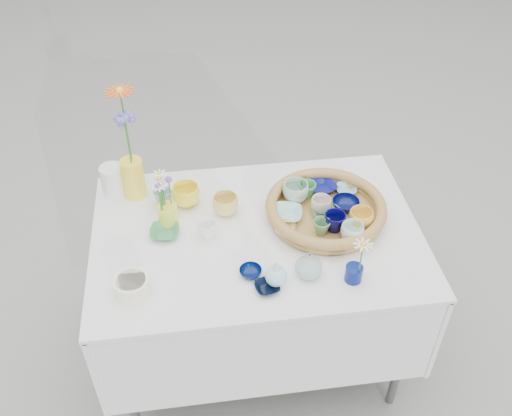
{
  "coord_description": "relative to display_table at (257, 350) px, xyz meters",
  "views": [
    {
      "loc": [
        -0.22,
        -1.58,
        2.27
      ],
      "look_at": [
        0.0,
        0.02,
        0.87
      ],
      "focal_mm": 40.0,
      "sensor_mm": 36.0,
      "label": 1
    }
  ],
  "objects": [
    {
      "name": "loose_ceramic_0",
      "position": [
        -0.26,
        0.21,
        0.81
      ],
      "size": [
        0.15,
        0.15,
        0.09
      ],
      "primitive_type": "imported",
      "rotation": [
        0.0,
        0.0,
        0.41
      ],
      "color": "yellow",
      "rests_on": "display_table"
    },
    {
      "name": "tray_ceramic_2",
      "position": [
        0.39,
        -0.04,
        0.82
      ],
      "size": [
        0.11,
        0.11,
        0.07
      ],
      "primitive_type": "imported",
      "rotation": [
        0.0,
        0.0,
        0.24
      ],
      "color": "#EEB942",
      "rests_on": "wicker_tray"
    },
    {
      "name": "tray_ceramic_7",
      "position": [
        0.26,
        0.07,
        0.82
      ],
      "size": [
        0.11,
        0.11,
        0.06
      ],
      "primitive_type": "imported",
      "rotation": [
        0.0,
        0.0,
        0.39
      ],
      "color": "silver",
      "rests_on": "wicker_tray"
    },
    {
      "name": "tray_ceramic_9",
      "position": [
        0.29,
        -0.04,
        0.82
      ],
      "size": [
        0.09,
        0.09,
        0.08
      ],
      "primitive_type": "imported",
      "rotation": [
        0.0,
        0.0,
        -0.1
      ],
      "color": "#060344",
      "rests_on": "wicker_tray"
    },
    {
      "name": "tray_ceramic_1",
      "position": [
        0.37,
        0.08,
        0.8
      ],
      "size": [
        0.11,
        0.11,
        0.03
      ],
      "primitive_type": "imported",
      "rotation": [
        0.0,
        0.0,
        0.03
      ],
      "color": "#050B46",
      "rests_on": "wicker_tray"
    },
    {
      "name": "ground",
      "position": [
        0.0,
        0.0,
        0.0
      ],
      "size": [
        80.0,
        80.0,
        0.0
      ],
      "primitive_type": "plane",
      "color": "gray"
    },
    {
      "name": "gerbera",
      "position": [
        -0.46,
        0.31,
        1.09
      ],
      "size": [
        0.16,
        0.16,
        0.32
      ],
      "primitive_type": null,
      "rotation": [
        0.0,
        0.0,
        0.3
      ],
      "color": "orange",
      "rests_on": "tall_vase_yellow"
    },
    {
      "name": "tray_ceramic_12",
      "position": [
        0.23,
        0.16,
        0.82
      ],
      "size": [
        0.09,
        0.09,
        0.06
      ],
      "primitive_type": "imported",
      "rotation": [
        0.0,
        0.0,
        -0.43
      ],
      "color": "#45A156",
      "rests_on": "wicker_tray"
    },
    {
      "name": "tray_ceramic_0",
      "position": [
        0.3,
        0.2,
        0.8
      ],
      "size": [
        0.15,
        0.15,
        0.03
      ],
      "primitive_type": "imported",
      "rotation": [
        0.0,
        0.0,
        0.36
      ],
      "color": "navy",
      "rests_on": "wicker_tray"
    },
    {
      "name": "tray_ceramic_4",
      "position": [
        0.24,
        -0.06,
        0.81
      ],
      "size": [
        0.09,
        0.09,
        0.06
      ],
      "primitive_type": "imported",
      "rotation": [
        0.0,
        0.0,
        -0.42
      ],
      "color": "#5D9262",
      "rests_on": "wicker_tray"
    },
    {
      "name": "daisy_posy",
      "position": [
        -0.33,
        0.1,
        0.93
      ],
      "size": [
        0.1,
        0.1,
        0.16
      ],
      "primitive_type": null,
      "rotation": [
        0.0,
        0.0,
        -0.3
      ],
      "color": "white",
      "rests_on": "daisy_cup"
    },
    {
      "name": "loose_ceramic_6",
      "position": [
        -0.0,
        -0.29,
        0.78
      ],
      "size": [
        0.1,
        0.1,
        0.02
      ],
      "primitive_type": "imported",
      "rotation": [
        0.0,
        0.0,
        0.18
      ],
      "color": "black",
      "rests_on": "display_table"
    },
    {
      "name": "tray_ceramic_8",
      "position": [
        0.4,
        0.17,
        0.79
      ],
      "size": [
        0.1,
        0.1,
        0.02
      ],
      "primitive_type": "imported",
      "rotation": [
        0.0,
        0.0,
        -0.2
      ],
      "color": "#83B7C8",
      "rests_on": "wicker_tray"
    },
    {
      "name": "single_daisy",
      "position": [
        0.31,
        -0.3,
        0.89
      ],
      "size": [
        0.1,
        0.1,
        0.14
      ],
      "primitive_type": null,
      "rotation": [
        0.0,
        0.0,
        0.25
      ],
      "color": "white",
      "rests_on": "bud_vase_cobalt"
    },
    {
      "name": "tray_ceramic_6",
      "position": [
        0.18,
        0.15,
        0.82
      ],
      "size": [
        0.12,
        0.12,
        0.08
      ],
      "primitive_type": "imported",
      "rotation": [
        0.0,
        0.0,
        -0.19
      ],
      "color": "#A8CBB7",
      "rests_on": "wicker_tray"
    },
    {
      "name": "tray_ceramic_5",
      "position": [
        0.12,
        0.05,
        0.8
      ],
      "size": [
        0.15,
        0.15,
        0.03
      ],
      "primitive_type": "imported",
      "rotation": [
        0.0,
        0.0,
        -0.26
      ],
      "color": "#94D2CE",
      "rests_on": "wicker_tray"
    },
    {
      "name": "tray_ceramic_10",
      "position": [
        0.1,
        -0.03,
        0.8
      ],
      "size": [
        0.1,
        0.1,
        0.03
      ],
      "primitive_type": "imported",
      "rotation": [
        0.0,
        0.0,
        0.19
      ],
      "color": "#FFC771",
      "rests_on": "wicker_tray"
    },
    {
      "name": "loose_ceramic_3",
      "position": [
        -0.19,
        0.0,
        0.8
      ],
      "size": [
        0.09,
        0.09,
        0.07
      ],
      "primitive_type": "imported",
      "rotation": [
        0.0,
        0.0,
        -0.29
      ],
      "color": "white",
      "rests_on": "display_table"
    },
    {
      "name": "bud_vase_paleblue",
      "position": [
        0.03,
        -0.27,
        0.82
      ],
      "size": [
        0.1,
        0.1,
        0.12
      ],
      "primitive_type": null,
      "rotation": [
        0.0,
        0.0,
        -0.38
      ],
      "color": "silver",
      "rests_on": "display_table"
    },
    {
      "name": "loose_ceramic_1",
      "position": [
        -0.11,
        0.13,
        0.81
      ],
      "size": [
        0.13,
        0.13,
        0.08
      ],
      "primitive_type": "imported",
      "rotation": [
        0.0,
        0.0,
        0.4
      ],
      "color": "#E5C666",
      "rests_on": "display_table"
    },
    {
      "name": "white_pitcher",
      "position": [
        -0.55,
        0.32,
        0.83
      ],
      "size": [
        0.14,
        0.1,
        0.13
      ],
      "primitive_type": null,
      "rotation": [
        0.0,
        0.0,
        -0.05
      ],
      "color": "white",
      "rests_on": "display_table"
    },
    {
      "name": "hydrangea",
      "position": [
        -0.46,
        0.28,
        1.03
      ],
      "size": [
        0.09,
        0.09,
        0.26
      ],
      "primitive_type": null,
      "rotation": [
        0.0,
        0.0,
        -0.22
      ],
      "color": "#676ACC",
      "rests_on": "tall_vase_yellow"
    },
    {
      "name": "display_table",
      "position": [
        0.0,
        0.0,
        0.0
      ],
      "size": [
        1.26,
        0.86,
        0.77
      ],
      "primitive_type": null,
      "color": "white",
      "rests_on": "ground"
    },
    {
      "name": "tall_vase_yellow",
      "position": [
        -0.46,
        0.29,
        0.85
      ],
      "size": [
        0.11,
        0.11,
        0.17
      ],
      "primitive_type": "cylinder",
      "rotation": [
        0.0,
        0.0,
        0.3
      ],
      "color": "yellow",
      "rests_on": "display_table"
    },
    {
      "name": "loose_ceramic_2",
      "position": [
        -0.35,
        0.03,
        0.78
      ],
      "size": [
        0.13,
        0.13,
        0.03
      ],
      "primitive_type": "imported",
      "rotation": [
        0.0,
        0.0,
        -0.16
      ],
      "color": "#41935C",
      "rests_on": "display_table"
    },
    {
      "name": "tray_ceramic_3",
      "position": [
        0.29,
        0.01,
        0.8
      ],
      "size": [
        0.14,
        0.14,
        0.03
      ],
      "primitive_type": "imported",
      "rotation": [
        0.0,
        0.0,
        0.29
      ],
      "color": "#45844F",
      "rests_on": "wicker_tray"
    },
    {
      "name": "tray_ceramic_11",
      "position": [
        0.34,
        -0.1,
        0.82
      ],
      "size": [
        0.11,
        0.11,
        0.07
      ],
      "primitive_type": "imported",
      "rotation": [
        0.0,
        0.0,
        0.31
      ],
      "color": "silver",
      "rests_on": "wicker_tray"
    },
    {
      "name": "daisy_cup",
      "position": [
        -0.33,
        0.1,
        0.81
      ],
      "size": [
        0.1,
        0.1,
        0.08
      ],
      "primitive_type": "cylinder",
      "rotation": [
        0.0,
        0.0,
        0.28
      ],
      "color": "#ECEA42",
      "rests_on": "display_table"
    },
    {
      "name": "wicker_tray",
      "position": [
        0.28,
        0.05,
        0.8
      ],
      "size": [
        0.47,
        0.47,
        0.08
      ],
      "primitive_type": null,
      "color": "brown",
      "rests_on": "display_table"
    },
    {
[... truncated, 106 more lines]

